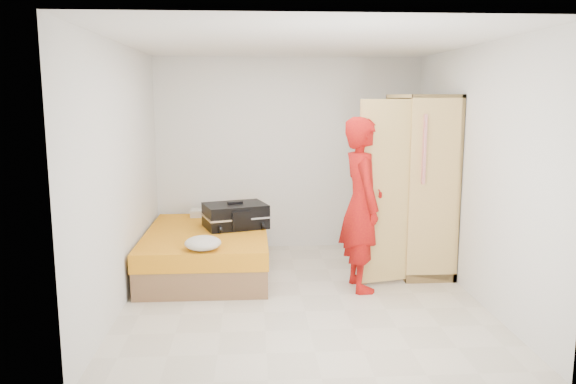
{
  "coord_description": "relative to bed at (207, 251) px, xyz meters",
  "views": [
    {
      "loc": [
        -0.5,
        -5.64,
        2.08
      ],
      "look_at": [
        -0.1,
        0.66,
        1.0
      ],
      "focal_mm": 35.0,
      "sensor_mm": 36.0,
      "label": 1
    }
  ],
  "objects": [
    {
      "name": "pillow",
      "position": [
        -0.02,
        0.85,
        0.29
      ],
      "size": [
        0.51,
        0.27,
        0.09
      ],
      "primitive_type": "cube",
      "rotation": [
        0.0,
        0.0,
        0.02
      ],
      "color": "silver",
      "rests_on": "bed"
    },
    {
      "name": "person",
      "position": [
        1.72,
        -0.7,
        0.68
      ],
      "size": [
        0.51,
        0.72,
        1.87
      ],
      "primitive_type": "imported",
      "rotation": [
        0.0,
        0.0,
        1.67
      ],
      "color": "red",
      "rests_on": "ground"
    },
    {
      "name": "wardrobe",
      "position": [
        2.5,
        -0.05,
        0.75
      ],
      "size": [
        1.16,
        1.32,
        2.1
      ],
      "color": "#E2B26E",
      "rests_on": "ground"
    },
    {
      "name": "suitcase",
      "position": [
        0.34,
        0.18,
        0.39
      ],
      "size": [
        0.87,
        0.73,
        0.32
      ],
      "rotation": [
        0.0,
        0.0,
        0.31
      ],
      "color": "black",
      "rests_on": "bed"
    },
    {
      "name": "bed",
      "position": [
        0.0,
        0.0,
        0.0
      ],
      "size": [
        1.42,
        2.02,
        0.5
      ],
      "color": "brown",
      "rests_on": "ground"
    },
    {
      "name": "round_cushion",
      "position": [
        0.03,
        -0.84,
        0.32
      ],
      "size": [
        0.38,
        0.38,
        0.14
      ],
      "primitive_type": "ellipsoid",
      "color": "silver",
      "rests_on": "bed"
    },
    {
      "name": "room",
      "position": [
        1.05,
        -0.9,
        1.05
      ],
      "size": [
        4.0,
        4.02,
        2.6
      ],
      "color": "beige",
      "rests_on": "ground"
    }
  ]
}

